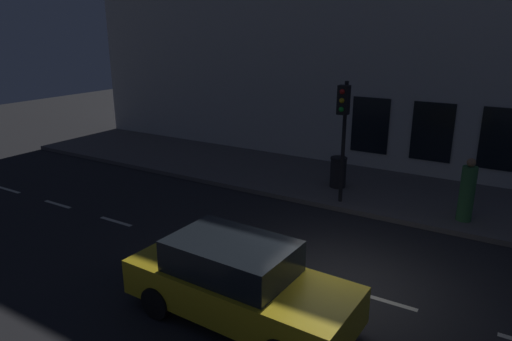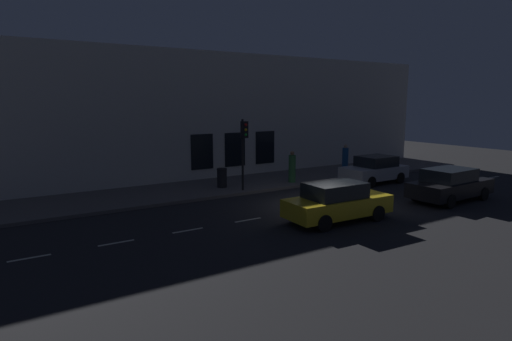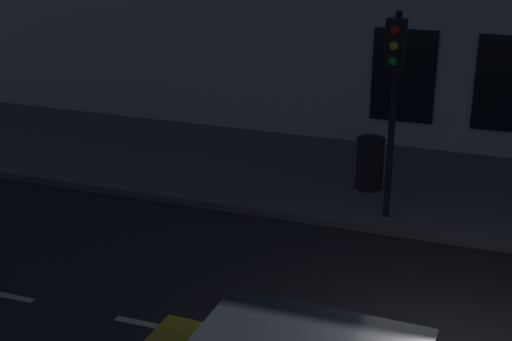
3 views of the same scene
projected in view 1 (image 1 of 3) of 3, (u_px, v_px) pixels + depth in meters
The scene contains 8 objects.
ground_plane at pixel (341, 288), 9.83m from camera, with size 60.00×60.00×0.00m, color #232326.
sidewalk at pixel (412, 197), 14.91m from camera, with size 4.50×32.00×0.15m.
building_facade at pixel (441, 73), 15.89m from camera, with size 0.65×32.00×7.64m.
lane_centre_line at pixel (387, 301), 9.33m from camera, with size 0.12×27.20×0.01m.
traffic_light at pixel (343, 117), 13.46m from camera, with size 0.46×0.32×3.69m.
parked_car_1 at pixel (238, 282), 8.57m from camera, with size 1.94×4.45×1.58m.
pedestrian_0 at pixel (467, 192), 12.68m from camera, with size 0.54×0.54×1.80m.
trash_bin at pixel (338, 172), 15.49m from camera, with size 0.56×0.56×1.03m.
Camera 1 is at (-8.33, -2.94, 5.30)m, focal length 32.40 mm.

